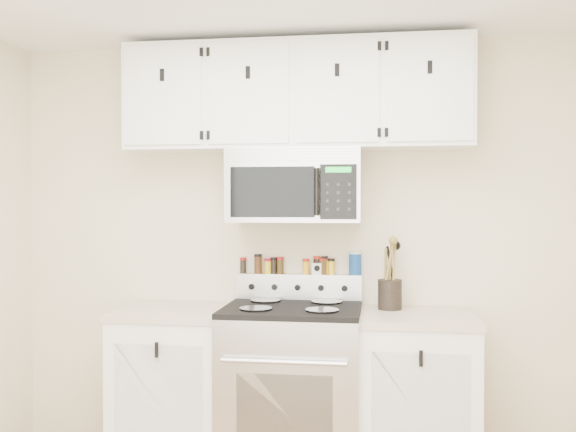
# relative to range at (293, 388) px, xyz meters

# --- Properties ---
(back_wall) EXTENTS (3.50, 0.01, 2.50)m
(back_wall) POSITION_rel_range_xyz_m (0.00, 0.32, 0.76)
(back_wall) COLOR beige
(back_wall) RESTS_ON floor
(range) EXTENTS (0.76, 0.65, 1.10)m
(range) POSITION_rel_range_xyz_m (0.00, 0.00, 0.00)
(range) COLOR #B7B7BA
(range) RESTS_ON floor
(base_cabinet_left) EXTENTS (0.64, 0.62, 0.92)m
(base_cabinet_left) POSITION_rel_range_xyz_m (-0.69, 0.02, -0.03)
(base_cabinet_left) COLOR white
(base_cabinet_left) RESTS_ON floor
(base_cabinet_right) EXTENTS (0.64, 0.62, 0.92)m
(base_cabinet_right) POSITION_rel_range_xyz_m (0.69, 0.02, -0.03)
(base_cabinet_right) COLOR white
(base_cabinet_right) RESTS_ON floor
(microwave) EXTENTS (0.76, 0.44, 0.42)m
(microwave) POSITION_rel_range_xyz_m (0.00, 0.13, 1.14)
(microwave) COLOR #9E9EA3
(microwave) RESTS_ON back_wall
(upper_cabinets) EXTENTS (2.00, 0.35, 0.62)m
(upper_cabinets) POSITION_rel_range_xyz_m (-0.00, 0.15, 1.66)
(upper_cabinets) COLOR white
(upper_cabinets) RESTS_ON back_wall
(utensil_crock) EXTENTS (0.14, 0.14, 0.40)m
(utensil_crock) POSITION_rel_range_xyz_m (0.54, 0.15, 0.53)
(utensil_crock) COLOR black
(utensil_crock) RESTS_ON base_cabinet_right
(kitchen_timer) EXTENTS (0.06, 0.06, 0.07)m
(kitchen_timer) POSITION_rel_range_xyz_m (0.11, 0.28, 0.65)
(kitchen_timer) COLOR white
(kitchen_timer) RESTS_ON range
(salt_canister) EXTENTS (0.07, 0.07, 0.14)m
(salt_canister) POSITION_rel_range_xyz_m (0.34, 0.28, 0.68)
(salt_canister) COLOR navy
(salt_canister) RESTS_ON range
(spice_jar_0) EXTENTS (0.04, 0.04, 0.10)m
(spice_jar_0) POSITION_rel_range_xyz_m (-0.34, 0.28, 0.66)
(spice_jar_0) COLOR black
(spice_jar_0) RESTS_ON range
(spice_jar_1) EXTENTS (0.05, 0.05, 0.12)m
(spice_jar_1) POSITION_rel_range_xyz_m (-0.25, 0.28, 0.67)
(spice_jar_1) COLOR #422310
(spice_jar_1) RESTS_ON range
(spice_jar_2) EXTENTS (0.05, 0.05, 0.09)m
(spice_jar_2) POSITION_rel_range_xyz_m (-0.19, 0.28, 0.66)
(spice_jar_2) COLOR gold
(spice_jar_2) RESTS_ON range
(spice_jar_3) EXTENTS (0.04, 0.04, 0.10)m
(spice_jar_3) POSITION_rel_range_xyz_m (-0.15, 0.28, 0.66)
(spice_jar_3) COLOR black
(spice_jar_3) RESTS_ON range
(spice_jar_4) EXTENTS (0.04, 0.04, 0.10)m
(spice_jar_4) POSITION_rel_range_xyz_m (-0.11, 0.28, 0.67)
(spice_jar_4) COLOR #392A0D
(spice_jar_4) RESTS_ON range
(spice_jar_5) EXTENTS (0.04, 0.04, 0.09)m
(spice_jar_5) POSITION_rel_range_xyz_m (0.04, 0.28, 0.66)
(spice_jar_5) COLOR gold
(spice_jar_5) RESTS_ON range
(spice_jar_6) EXTENTS (0.05, 0.05, 0.11)m
(spice_jar_6) POSITION_rel_range_xyz_m (0.11, 0.28, 0.67)
(spice_jar_6) COLOR black
(spice_jar_6) RESTS_ON range
(spice_jar_7) EXTENTS (0.04, 0.04, 0.10)m
(spice_jar_7) POSITION_rel_range_xyz_m (0.14, 0.28, 0.66)
(spice_jar_7) COLOR #432B10
(spice_jar_7) RESTS_ON range
(spice_jar_8) EXTENTS (0.04, 0.04, 0.11)m
(spice_jar_8) POSITION_rel_range_xyz_m (0.16, 0.28, 0.67)
(spice_jar_8) COLOR #39250D
(spice_jar_8) RESTS_ON range
(spice_jar_9) EXTENTS (0.04, 0.04, 0.10)m
(spice_jar_9) POSITION_rel_range_xyz_m (0.16, 0.28, 0.67)
(spice_jar_9) COLOR yellow
(spice_jar_9) RESTS_ON range
(spice_jar_10) EXTENTS (0.04, 0.04, 0.10)m
(spice_jar_10) POSITION_rel_range_xyz_m (0.20, 0.28, 0.66)
(spice_jar_10) COLOR yellow
(spice_jar_10) RESTS_ON range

